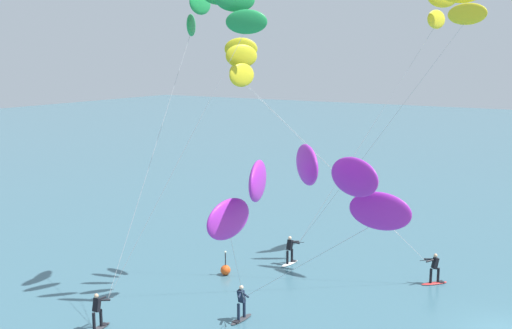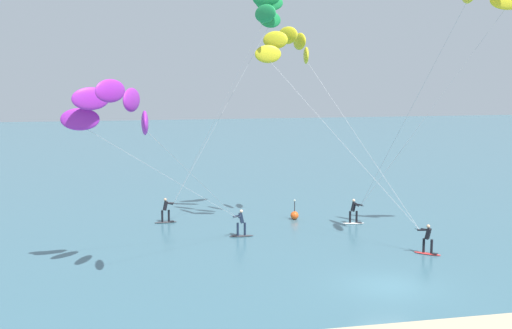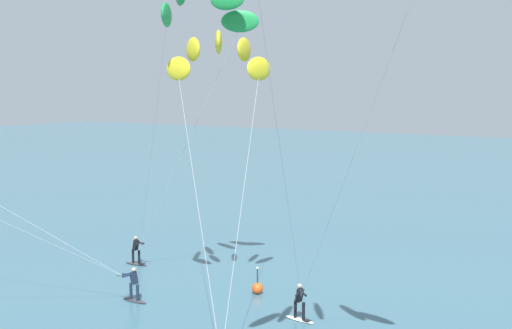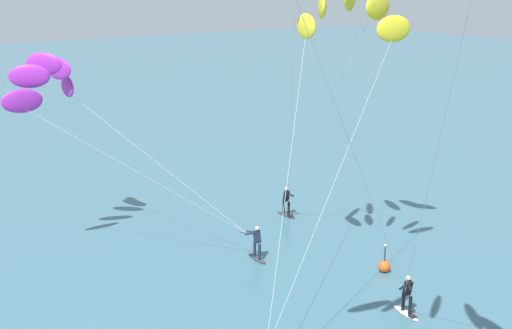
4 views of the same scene
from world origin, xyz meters
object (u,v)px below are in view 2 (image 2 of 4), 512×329
(kitesurfer_mid_water, at_px, (293,53))
(marker_buoy, at_px, (294,215))
(kitesurfer_nearshore, at_px, (117,112))
(kitesurfer_downwind, at_px, (264,14))

(kitesurfer_mid_water, distance_m, marker_buoy, 11.13)
(kitesurfer_nearshore, height_order, marker_buoy, kitesurfer_nearshore)
(kitesurfer_downwind, bearing_deg, kitesurfer_mid_water, -31.99)
(kitesurfer_nearshore, xyz_separation_m, kitesurfer_mid_water, (11.09, 8.72, 3.13))
(kitesurfer_nearshore, distance_m, kitesurfer_downwind, 14.68)
(kitesurfer_downwind, distance_m, marker_buoy, 13.64)
(kitesurfer_downwind, relative_size, marker_buoy, 11.21)
(kitesurfer_mid_water, xyz_separation_m, kitesurfer_downwind, (-1.67, 1.04, 2.47))
(marker_buoy, bearing_deg, kitesurfer_mid_water, -110.16)
(kitesurfer_downwind, bearing_deg, marker_buoy, 24.12)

